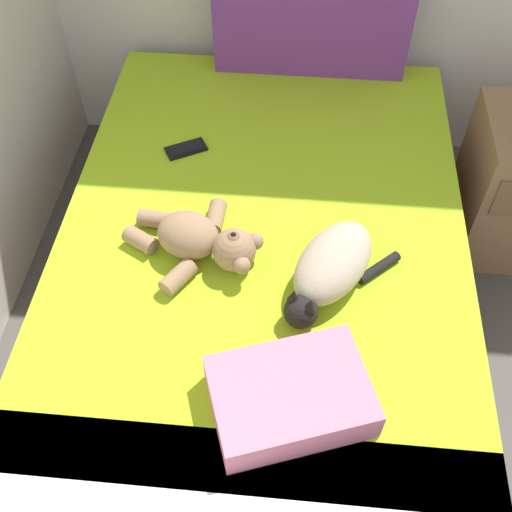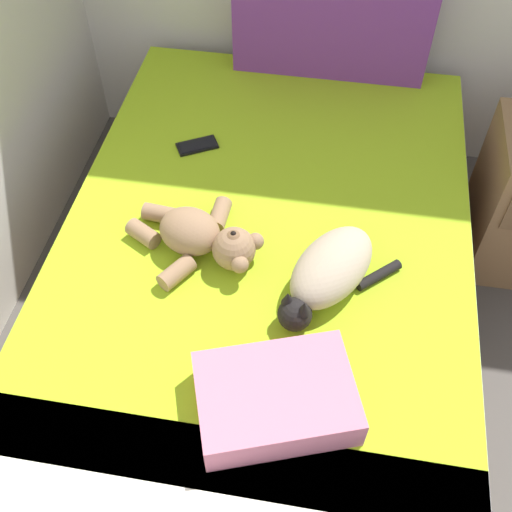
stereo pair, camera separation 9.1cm
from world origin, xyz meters
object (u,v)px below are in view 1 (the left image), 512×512
cat (330,268)px  teddy_bear (201,240)px  bed (262,277)px  cell_phone (186,149)px  patterned_cushion (312,20)px  throw_pillow (290,396)px

cat → teddy_bear: 0.41m
bed → cell_phone: bearing=130.5°
patterned_cushion → cat: bearing=-84.7°
bed → teddy_bear: teddy_bear is taller
bed → throw_pillow: throw_pillow is taller
cell_phone → throw_pillow: (0.44, -0.98, 0.05)m
throw_pillow → patterned_cushion: bearing=90.3°
patterned_cushion → throw_pillow: patterned_cushion is taller
bed → teddy_bear: 0.38m
bed → cell_phone: cell_phone is taller
cat → throw_pillow: size_ratio=1.03×
cat → teddy_bear: size_ratio=0.91×
throw_pillow → bed: bearing=101.3°
bed → teddy_bear: bearing=-148.2°
teddy_bear → throw_pillow: size_ratio=1.14×
cat → throw_pillow: bearing=-102.9°
bed → throw_pillow: bearing=-78.7°
cell_phone → throw_pillow: size_ratio=0.41×
bed → throw_pillow: (0.12, -0.61, 0.31)m
patterned_cushion → teddy_bear: 1.10m
patterned_cushion → cell_phone: bearing=-127.4°
patterned_cushion → throw_pillow: (0.01, -1.54, -0.16)m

